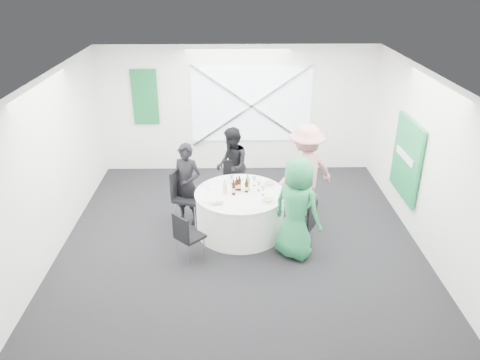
{
  "coord_description": "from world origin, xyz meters",
  "views": [
    {
      "loc": [
        -0.13,
        -6.95,
        4.35
      ],
      "look_at": [
        0.0,
        0.2,
        1.0
      ],
      "focal_mm": 35.0,
      "sensor_mm": 36.0,
      "label": 1
    }
  ],
  "objects_px": {
    "banquet_table": "(240,212)",
    "person_woman_pink": "(305,172)",
    "chair_front_right": "(305,222)",
    "chair_front_left": "(186,234)",
    "chair_back": "(234,180)",
    "person_man_back": "(232,166)",
    "chair_back_right": "(296,189)",
    "person_woman_green": "(297,209)",
    "clear_water_bottle": "(225,188)",
    "chair_back_left": "(184,192)",
    "person_man_back_left": "(187,184)",
    "green_water_bottle": "(248,184)"
  },
  "relations": [
    {
      "from": "chair_back",
      "to": "chair_front_left",
      "type": "distance_m",
      "value": 2.03
    },
    {
      "from": "chair_front_left",
      "to": "clear_water_bottle",
      "type": "bearing_deg",
      "value": -81.12
    },
    {
      "from": "banquet_table",
      "to": "person_woman_pink",
      "type": "xyz_separation_m",
      "value": [
        1.18,
        0.51,
        0.52
      ]
    },
    {
      "from": "banquet_table",
      "to": "chair_back",
      "type": "relative_size",
      "value": 1.73
    },
    {
      "from": "chair_front_right",
      "to": "person_man_back",
      "type": "relative_size",
      "value": 0.57
    },
    {
      "from": "banquet_table",
      "to": "person_man_back_left",
      "type": "xyz_separation_m",
      "value": [
        -0.94,
        0.36,
        0.38
      ]
    },
    {
      "from": "chair_back",
      "to": "person_man_back_left",
      "type": "distance_m",
      "value": 1.09
    },
    {
      "from": "person_man_back",
      "to": "person_woman_green",
      "type": "relative_size",
      "value": 0.9
    },
    {
      "from": "chair_front_left",
      "to": "person_woman_pink",
      "type": "relative_size",
      "value": 0.46
    },
    {
      "from": "person_woman_pink",
      "to": "person_woman_green",
      "type": "bearing_deg",
      "value": 52.91
    },
    {
      "from": "person_woman_pink",
      "to": "chair_front_right",
      "type": "bearing_deg",
      "value": 59.65
    },
    {
      "from": "chair_front_left",
      "to": "green_water_bottle",
      "type": "height_order",
      "value": "green_water_bottle"
    },
    {
      "from": "chair_back_left",
      "to": "chair_back_right",
      "type": "bearing_deg",
      "value": -64.71
    },
    {
      "from": "chair_front_left",
      "to": "person_woman_pink",
      "type": "bearing_deg",
      "value": -101.34
    },
    {
      "from": "chair_back",
      "to": "chair_back_left",
      "type": "height_order",
      "value": "chair_back_left"
    },
    {
      "from": "chair_back_left",
      "to": "clear_water_bottle",
      "type": "xyz_separation_m",
      "value": [
        0.75,
        -0.38,
        0.26
      ]
    },
    {
      "from": "chair_back",
      "to": "person_man_back_left",
      "type": "height_order",
      "value": "person_man_back_left"
    },
    {
      "from": "chair_back",
      "to": "clear_water_bottle",
      "type": "distance_m",
      "value": 1.11
    },
    {
      "from": "chair_back_left",
      "to": "person_woman_pink",
      "type": "distance_m",
      "value": 2.21
    },
    {
      "from": "chair_back_left",
      "to": "chair_front_left",
      "type": "distance_m",
      "value": 1.24
    },
    {
      "from": "chair_front_left",
      "to": "clear_water_bottle",
      "type": "xyz_separation_m",
      "value": [
        0.6,
        0.84,
        0.38
      ]
    },
    {
      "from": "banquet_table",
      "to": "person_woman_pink",
      "type": "bearing_deg",
      "value": 23.34
    },
    {
      "from": "person_woman_green",
      "to": "green_water_bottle",
      "type": "height_order",
      "value": "person_woman_green"
    },
    {
      "from": "banquet_table",
      "to": "clear_water_bottle",
      "type": "relative_size",
      "value": 5.78
    },
    {
      "from": "person_woman_green",
      "to": "clear_water_bottle",
      "type": "relative_size",
      "value": 6.27
    },
    {
      "from": "banquet_table",
      "to": "chair_front_right",
      "type": "distance_m",
      "value": 1.21
    },
    {
      "from": "person_woman_green",
      "to": "chair_front_left",
      "type": "bearing_deg",
      "value": 44.63
    },
    {
      "from": "green_water_bottle",
      "to": "clear_water_bottle",
      "type": "distance_m",
      "value": 0.41
    },
    {
      "from": "person_woman_green",
      "to": "person_man_back",
      "type": "bearing_deg",
      "value": -21.33
    },
    {
      "from": "chair_front_left",
      "to": "green_water_bottle",
      "type": "bearing_deg",
      "value": -91.17
    },
    {
      "from": "chair_back_right",
      "to": "clear_water_bottle",
      "type": "height_order",
      "value": "clear_water_bottle"
    },
    {
      "from": "chair_back_right",
      "to": "chair_front_left",
      "type": "height_order",
      "value": "chair_back_right"
    },
    {
      "from": "chair_back",
      "to": "chair_back_right",
      "type": "height_order",
      "value": "chair_back_right"
    },
    {
      "from": "banquet_table",
      "to": "chair_front_left",
      "type": "bearing_deg",
      "value": -134.54
    },
    {
      "from": "chair_front_left",
      "to": "person_woman_green",
      "type": "xyz_separation_m",
      "value": [
        1.73,
        0.13,
        0.36
      ]
    },
    {
      "from": "green_water_bottle",
      "to": "person_woman_pink",
      "type": "bearing_deg",
      "value": 21.61
    },
    {
      "from": "banquet_table",
      "to": "chair_back_left",
      "type": "relative_size",
      "value": 1.52
    },
    {
      "from": "chair_back",
      "to": "person_man_back_left",
      "type": "relative_size",
      "value": 0.6
    },
    {
      "from": "person_man_back",
      "to": "person_woman_pink",
      "type": "distance_m",
      "value": 1.47
    },
    {
      "from": "banquet_table",
      "to": "chair_front_left",
      "type": "height_order",
      "value": "chair_front_left"
    },
    {
      "from": "banquet_table",
      "to": "person_woman_green",
      "type": "xyz_separation_m",
      "value": [
        0.87,
        -0.75,
        0.47
      ]
    },
    {
      "from": "chair_back",
      "to": "chair_back_right",
      "type": "relative_size",
      "value": 0.99
    },
    {
      "from": "chair_back",
      "to": "person_man_back",
      "type": "distance_m",
      "value": 0.27
    },
    {
      "from": "chair_front_right",
      "to": "banquet_table",
      "type": "bearing_deg",
      "value": -90.0
    },
    {
      "from": "chair_back_left",
      "to": "banquet_table",
      "type": "bearing_deg",
      "value": -90.0
    },
    {
      "from": "chair_front_right",
      "to": "chair_back",
      "type": "bearing_deg",
      "value": -114.85
    },
    {
      "from": "person_man_back_left",
      "to": "green_water_bottle",
      "type": "relative_size",
      "value": 5.13
    },
    {
      "from": "person_man_back_left",
      "to": "person_woman_green",
      "type": "height_order",
      "value": "person_woman_green"
    },
    {
      "from": "chair_back_right",
      "to": "person_man_back",
      "type": "bearing_deg",
      "value": -143.99
    },
    {
      "from": "chair_front_right",
      "to": "clear_water_bottle",
      "type": "relative_size",
      "value": 3.24
    }
  ]
}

